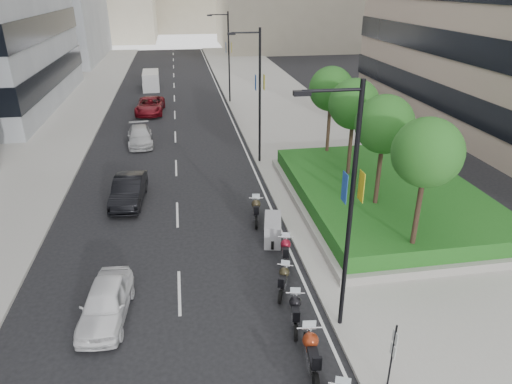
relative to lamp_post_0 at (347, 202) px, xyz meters
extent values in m
plane|color=black|center=(-4.14, -1.00, -5.07)|extent=(160.00, 160.00, 0.00)
cube|color=#9E9B93|center=(4.86, 29.00, -4.99)|extent=(10.00, 100.00, 0.15)
cube|color=#9E9B93|center=(-16.14, 29.00, -4.99)|extent=(8.00, 100.00, 0.15)
cube|color=silver|center=(-0.44, 29.00, -5.06)|extent=(0.12, 100.00, 0.01)
cube|color=silver|center=(-5.64, 29.00, -5.06)|extent=(0.12, 100.00, 0.01)
cube|color=gray|center=(5.86, 9.00, -4.72)|extent=(10.00, 14.00, 0.40)
cube|color=#194914|center=(5.86, 9.00, -4.12)|extent=(9.40, 13.40, 0.80)
cylinder|color=#332319|center=(4.36, 3.00, -2.52)|extent=(0.22, 0.22, 4.00)
sphere|color=#25591B|center=(4.36, 3.00, 0.38)|extent=(2.80, 2.80, 2.80)
cylinder|color=#332319|center=(4.36, 7.00, -2.52)|extent=(0.22, 0.22, 4.00)
sphere|color=#25591B|center=(4.36, 7.00, 0.38)|extent=(2.80, 2.80, 2.80)
cylinder|color=#332319|center=(4.36, 11.00, -2.52)|extent=(0.22, 0.22, 4.00)
sphere|color=#25591B|center=(4.36, 11.00, 0.38)|extent=(2.80, 2.80, 2.80)
cylinder|color=#332319|center=(4.36, 15.00, -2.52)|extent=(0.22, 0.22, 4.00)
sphere|color=#25591B|center=(4.36, 15.00, 0.38)|extent=(2.80, 2.80, 2.80)
cylinder|color=black|center=(0.16, 0.00, -0.57)|extent=(0.16, 0.16, 9.00)
cylinder|color=black|center=(-0.74, 0.00, 3.63)|extent=(1.80, 0.10, 0.10)
cube|color=black|center=(-1.64, 0.00, 3.58)|extent=(0.50, 0.22, 0.14)
cube|color=yellow|center=(0.44, 0.00, 0.53)|extent=(0.02, 0.45, 1.00)
cube|color=#1A4393|center=(-0.12, 0.00, 0.53)|extent=(0.02, 0.45, 1.00)
cylinder|color=black|center=(0.16, 17.00, -0.57)|extent=(0.16, 0.16, 9.00)
cylinder|color=black|center=(-0.74, 17.00, 3.63)|extent=(1.80, 0.10, 0.10)
cube|color=black|center=(-1.64, 17.00, 3.58)|extent=(0.50, 0.22, 0.14)
cube|color=yellow|center=(0.44, 17.00, 0.53)|extent=(0.02, 0.45, 1.00)
cube|color=#1A4393|center=(-0.12, 17.00, 0.53)|extent=(0.02, 0.45, 1.00)
cylinder|color=black|center=(0.16, 35.00, -0.57)|extent=(0.16, 0.16, 9.00)
cylinder|color=black|center=(-0.74, 35.00, 3.63)|extent=(1.80, 0.10, 0.10)
cube|color=black|center=(-1.64, 35.00, 3.58)|extent=(0.50, 0.22, 0.14)
cube|color=yellow|center=(0.44, 35.00, 0.53)|extent=(0.02, 0.45, 1.00)
cube|color=#1A4393|center=(-0.12, 35.00, 0.53)|extent=(0.02, 0.45, 1.00)
cylinder|color=black|center=(0.66, -3.00, -3.82)|extent=(0.06, 0.06, 2.50)
cube|color=silver|center=(0.66, -3.00, -3.02)|extent=(0.02, 0.32, 0.42)
cube|color=silver|center=(0.66, -3.00, -3.52)|extent=(0.02, 0.32, 0.42)
cylinder|color=black|center=(-1.58, -2.77, -4.72)|extent=(0.21, 0.70, 0.69)
cylinder|color=black|center=(-1.38, -0.99, -4.72)|extent=(0.21, 0.70, 0.69)
cube|color=silver|center=(-1.48, -1.94, -4.53)|extent=(0.44, 0.98, 0.47)
sphere|color=maroon|center=(-1.44, -1.57, -4.10)|extent=(0.54, 0.54, 0.54)
cube|color=black|center=(-1.52, -2.27, -4.17)|extent=(0.41, 0.87, 0.18)
cylinder|color=silver|center=(-1.41, -1.27, -3.86)|extent=(0.83, 0.15, 0.06)
cylinder|color=black|center=(-1.61, -0.41, -4.77)|extent=(0.23, 0.60, 0.59)
cylinder|color=black|center=(-1.30, 1.07, -4.77)|extent=(0.23, 0.60, 0.59)
cube|color=silver|center=(-1.47, 0.28, -4.61)|extent=(0.45, 0.85, 0.40)
sphere|color=black|center=(-1.40, 0.59, -4.25)|extent=(0.46, 0.46, 0.46)
cube|color=black|center=(-1.52, 0.00, -4.30)|extent=(0.41, 0.75, 0.15)
cylinder|color=silver|center=(-1.35, 0.84, -4.04)|extent=(0.70, 0.19, 0.05)
cylinder|color=black|center=(-1.72, 1.68, -4.79)|extent=(0.30, 0.56, 0.56)
cylinder|color=black|center=(-1.19, 3.01, -4.79)|extent=(0.30, 0.56, 0.56)
cube|color=silver|center=(-1.47, 2.30, -4.64)|extent=(0.53, 0.81, 0.38)
sphere|color=#2B2618|center=(-1.36, 2.57, -4.30)|extent=(0.43, 0.43, 0.43)
cube|color=black|center=(-1.57, 2.05, -4.35)|extent=(0.48, 0.72, 0.14)
cylinder|color=silver|center=(-1.27, 2.80, -4.10)|extent=(0.63, 0.29, 0.04)
cylinder|color=black|center=(-1.06, 3.61, -4.77)|extent=(0.24, 0.61, 0.60)
cylinder|color=black|center=(-0.73, 5.12, -4.77)|extent=(0.24, 0.61, 0.60)
cube|color=silver|center=(-0.90, 4.32, -4.60)|extent=(0.46, 0.86, 0.40)
sphere|color=maroon|center=(-0.83, 4.63, -4.24)|extent=(0.46, 0.46, 0.46)
cube|color=black|center=(-0.97, 4.04, -4.29)|extent=(0.42, 0.76, 0.15)
cylinder|color=silver|center=(-0.78, 4.88, -4.02)|extent=(0.71, 0.20, 0.05)
cylinder|color=black|center=(-1.22, 5.69, -4.78)|extent=(0.23, 0.59, 0.58)
cylinder|color=black|center=(-0.91, 7.15, -4.78)|extent=(0.23, 0.59, 0.58)
cube|color=gray|center=(-1.06, 6.42, -4.46)|extent=(1.18, 2.08, 1.16)
cylinder|color=black|center=(-1.65, 7.72, -4.75)|extent=(0.22, 0.64, 0.63)
cylinder|color=black|center=(-1.40, 9.31, -4.75)|extent=(0.22, 0.64, 0.63)
cube|color=silver|center=(-1.53, 8.47, -4.58)|extent=(0.44, 0.90, 0.42)
sphere|color=#342D1D|center=(-1.48, 8.79, -4.20)|extent=(0.48, 0.48, 0.48)
cube|color=black|center=(-1.58, 8.17, -4.26)|extent=(0.40, 0.79, 0.16)
cylinder|color=silver|center=(-1.44, 9.06, -3.97)|extent=(0.75, 0.17, 0.05)
imported|color=white|center=(-8.32, 1.90, -4.38)|extent=(1.96, 4.15, 1.37)
imported|color=black|center=(-8.31, 11.99, -4.31)|extent=(1.92, 4.67, 1.50)
imported|color=#B3B3B5|center=(-8.33, 22.59, -4.41)|extent=(2.21, 4.67, 1.31)
imported|color=maroon|center=(-7.94, 32.04, -4.31)|extent=(2.84, 5.56, 1.50)
cube|color=silver|center=(-8.26, 43.42, -4.06)|extent=(1.95, 4.84, 2.01)
cube|color=silver|center=(-8.26, 41.60, -4.54)|extent=(1.85, 1.20, 1.05)
cylinder|color=black|center=(-9.02, 41.70, -4.73)|extent=(0.24, 0.67, 0.67)
cylinder|color=black|center=(-7.49, 41.70, -4.73)|extent=(0.24, 0.67, 0.67)
cylinder|color=black|center=(-9.02, 44.95, -4.73)|extent=(0.24, 0.67, 0.67)
cylinder|color=black|center=(-7.49, 44.95, -4.73)|extent=(0.24, 0.67, 0.67)
camera|label=1|loc=(-5.09, -12.52, 6.42)|focal=32.00mm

